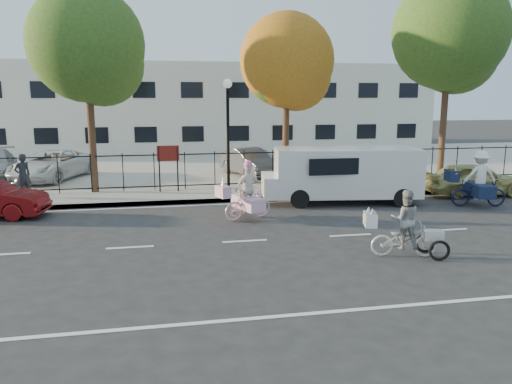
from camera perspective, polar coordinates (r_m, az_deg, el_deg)
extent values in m
plane|color=#333334|center=(13.45, -1.27, -5.65)|extent=(120.00, 120.00, 0.00)
cube|color=#A8A399|center=(18.28, -3.95, -0.97)|extent=(60.00, 0.10, 0.15)
cube|color=#A8A399|center=(19.30, -4.33, -0.33)|extent=(60.00, 2.20, 0.15)
cube|color=#A8A399|center=(28.04, -6.46, 3.16)|extent=(60.00, 15.60, 0.15)
cube|color=silver|center=(37.78, -7.80, 9.57)|extent=(34.00, 10.00, 6.00)
cylinder|color=black|center=(19.76, -3.21, 6.02)|extent=(0.12, 0.12, 4.00)
sphere|color=white|center=(19.69, -3.28, 12.27)|extent=(0.36, 0.36, 0.36)
cylinder|color=black|center=(19.70, -10.99, 2.61)|extent=(0.06, 0.06, 1.80)
cylinder|color=black|center=(19.71, -8.95, 2.68)|extent=(0.06, 0.06, 1.80)
cube|color=#59140F|center=(19.63, -10.03, 4.38)|extent=(0.85, 0.04, 0.60)
imported|color=silver|center=(12.62, 16.52, -5.28)|extent=(1.65, 0.92, 0.82)
imported|color=white|center=(12.49, 16.65, -3.04)|extent=(0.81, 0.70, 1.44)
cube|color=white|center=(12.34, 12.93, -3.06)|extent=(0.39, 0.55, 0.33)
cone|color=white|center=(12.39, 12.77, -1.96)|extent=(0.13, 0.13, 0.16)
cone|color=white|center=(12.19, 13.18, -2.18)|extent=(0.13, 0.13, 0.16)
torus|color=black|center=(12.57, 20.21, -6.31)|extent=(0.51, 0.20, 0.51)
torus|color=black|center=(13.10, 18.78, -5.53)|extent=(0.51, 0.20, 0.51)
cube|color=white|center=(12.76, 19.56, -4.66)|extent=(0.52, 0.42, 0.23)
imported|color=#DFA9BA|center=(15.67, -0.90, -1.39)|extent=(1.69, 1.00, 0.98)
imported|color=silver|center=(15.57, -0.91, 0.40)|extent=(0.98, 0.67, 1.55)
cube|color=#D4A2BC|center=(15.15, -3.79, 0.05)|extent=(0.46, 0.61, 0.35)
cone|color=white|center=(15.10, -3.81, 1.22)|extent=(0.12, 0.12, 0.31)
cube|color=#D4A2BC|center=(15.66, -0.91, -1.22)|extent=(0.95, 1.38, 0.39)
sphere|color=pink|center=(15.45, -0.92, 3.16)|extent=(0.27, 0.27, 0.27)
imported|color=black|center=(19.18, 24.09, -0.06)|extent=(1.98, 1.00, 0.99)
imported|color=white|center=(19.08, 24.23, 1.75)|extent=(1.22, 0.84, 1.73)
cube|color=#101C38|center=(18.70, 21.46, 1.76)|extent=(0.44, 0.66, 0.40)
cone|color=gold|center=(18.84, 21.19, 2.52)|extent=(0.13, 0.26, 0.36)
cone|color=gold|center=(18.50, 21.83, 2.34)|extent=(0.13, 0.26, 0.36)
cube|color=#101C38|center=(19.16, 24.12, 0.27)|extent=(0.87, 1.52, 0.44)
cube|color=white|center=(18.34, 10.30, 2.30)|extent=(5.35, 2.62, 1.71)
cube|color=white|center=(17.60, 1.71, 0.55)|extent=(0.74, 1.90, 0.76)
cylinder|color=black|center=(17.12, 5.57, -0.93)|extent=(0.69, 0.34, 0.66)
cylinder|color=black|center=(18.70, 4.12, 0.11)|extent=(0.69, 0.34, 0.66)
cylinder|color=black|center=(18.46, 16.38, -0.45)|extent=(0.69, 0.34, 0.66)
cylinder|color=black|center=(19.93, 14.19, 0.48)|extent=(0.69, 0.34, 0.66)
imported|color=tan|center=(21.22, 23.67, 1.38)|extent=(3.91, 1.77, 1.30)
imported|color=black|center=(20.16, -25.12, 1.70)|extent=(0.71, 0.67, 1.62)
imported|color=silver|center=(24.08, -22.34, 2.86)|extent=(3.52, 5.09, 1.29)
imported|color=#46494D|center=(23.45, -0.78, 3.46)|extent=(2.47, 4.08, 1.27)
imported|color=#ADAFB5|center=(23.86, 0.13, 3.60)|extent=(2.40, 4.02, 1.28)
cylinder|color=#442D1D|center=(20.21, -18.27, 6.60)|extent=(0.28, 0.28, 5.00)
sphere|color=#385B1E|center=(20.25, -18.83, 15.68)|extent=(4.28, 4.28, 4.28)
sphere|color=#385B1E|center=(20.34, -17.19, 13.73)|extent=(3.14, 3.14, 3.14)
cylinder|color=#442D1D|center=(21.62, 3.43, 6.89)|extent=(0.28, 0.28, 4.64)
sphere|color=#9F6219|center=(21.62, 3.52, 14.80)|extent=(3.97, 3.97, 3.97)
sphere|color=#9F6219|center=(21.91, 4.66, 13.00)|extent=(2.91, 2.91, 2.91)
cylinder|color=#442D1D|center=(23.47, 20.64, 7.80)|extent=(0.28, 0.28, 5.67)
sphere|color=#385B1E|center=(23.59, 21.26, 16.65)|extent=(4.86, 4.86, 4.86)
sphere|color=#385B1E|center=(23.95, 21.91, 14.56)|extent=(3.56, 3.56, 3.56)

